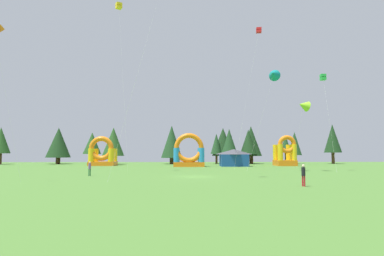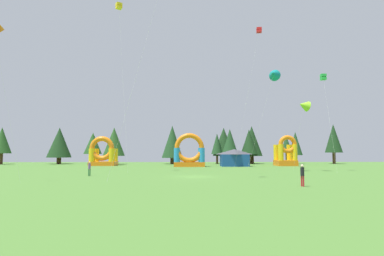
{
  "view_description": "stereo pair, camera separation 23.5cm",
  "coord_description": "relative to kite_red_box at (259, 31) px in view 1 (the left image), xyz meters",
  "views": [
    {
      "loc": [
        -1.54,
        -39.56,
        2.85
      ],
      "look_at": [
        0.0,
        10.92,
        6.5
      ],
      "focal_mm": 31.52,
      "sensor_mm": 36.0,
      "label": 1
    },
    {
      "loc": [
        -1.3,
        -39.57,
        2.85
      ],
      "look_at": [
        0.0,
        10.92,
        6.5
      ],
      "focal_mm": 31.52,
      "sensor_mm": 36.0,
      "label": 2
    }
  ],
  "objects": [
    {
      "name": "tree_row_4",
      "position": [
        -15.83,
        26.31,
        -18.52
      ],
      "size": [
        5.14,
        5.14,
        9.44
      ],
      "color": "#4C331E",
      "rests_on": "ground_plane"
    },
    {
      "name": "tree_row_11",
      "position": [
        14.81,
        26.42,
        -18.96
      ],
      "size": [
        3.39,
        3.39,
        7.94
      ],
      "color": "#4C331E",
      "rests_on": "ground_plane"
    },
    {
      "name": "tree_row_1",
      "position": [
        -43.77,
        27.34,
        -18.71
      ],
      "size": [
        5.93,
        5.93,
        8.97
      ],
      "color": "#4C331E",
      "rests_on": "ground_plane"
    },
    {
      "name": "kite_yellow_box",
      "position": [
        -23.03,
        -6.3,
        1.23
      ],
      "size": [
        3.0,
        4.85,
        25.71
      ],
      "color": "yellow",
      "rests_on": "ground_plane"
    },
    {
      "name": "tree_row_12",
      "position": [
        24.72,
        27.02,
        -17.65
      ],
      "size": [
        4.25,
        4.25,
        9.95
      ],
      "color": "#4C331E",
      "rests_on": "ground_plane"
    },
    {
      "name": "tree_row_8",
      "position": [
        3.22,
        26.48,
        -18.56
      ],
      "size": [
        4.2,
        4.2,
        8.54
      ],
      "color": "#4C331E",
      "rests_on": "ground_plane"
    },
    {
      "name": "tree_row_6",
      "position": [
        -2.82,
        28.71,
        -18.47
      ],
      "size": [
        5.65,
        5.65,
        9.07
      ],
      "color": "#4C331E",
      "rests_on": "ground_plane"
    },
    {
      "name": "person_far_side",
      "position": [
        -24.44,
        -15.55,
        -22.93
      ],
      "size": [
        0.41,
        0.41,
        1.73
      ],
      "rotation": [
        0.0,
        0.0,
        3.7
      ],
      "color": "#33723F",
      "rests_on": "ground_plane"
    },
    {
      "name": "inflatable_red_slide",
      "position": [
        -30.35,
        16.16,
        -21.7
      ],
      "size": [
        5.47,
        4.69,
        6.27
      ],
      "color": "orange",
      "rests_on": "ground_plane"
    },
    {
      "name": "kite_red_box",
      "position": [
        0.0,
        0.0,
        0.0
      ],
      "size": [
        4.93,
        1.26,
        24.44
      ],
      "color": "red",
      "rests_on": "ground_plane"
    },
    {
      "name": "kite_lime_delta",
      "position": [
        5.14,
        -6.51,
        -13.99
      ],
      "size": [
        2.1,
        4.18,
        10.92
      ],
      "color": "#8CD826",
      "rests_on": "ground_plane"
    },
    {
      "name": "tree_row_3",
      "position": [
        -29.83,
        24.95,
        -18.58
      ],
      "size": [
        5.24,
        5.24,
        8.83
      ],
      "color": "#4C331E",
      "rests_on": "ground_plane"
    },
    {
      "name": "tree_row_10",
      "position": [
        11.88,
        24.34,
        -19.07
      ],
      "size": [
        2.62,
        2.62,
        7.14
      ],
      "color": "#4C331E",
      "rests_on": "ground_plane"
    },
    {
      "name": "tree_row_9",
      "position": [
        4.23,
        28.11,
        -18.28
      ],
      "size": [
        5.32,
        5.32,
        9.49
      ],
      "color": "#4C331E",
      "rests_on": "ground_plane"
    },
    {
      "name": "kite_teal_delta",
      "position": [
        0.5,
        -7.07,
        -9.34
      ],
      "size": [
        5.03,
        3.12,
        15.55
      ],
      "color": "#0C7F7A",
      "rests_on": "ground_plane"
    },
    {
      "name": "tree_row_0",
      "position": [
        -56.7,
        25.18,
        -18.29
      ],
      "size": [
        4.47,
        4.47,
        8.85
      ],
      "color": "#4C331E",
      "rests_on": "ground_plane"
    },
    {
      "name": "tree_row_5",
      "position": [
        -4.68,
        27.14,
        -19.02
      ],
      "size": [
        2.92,
        2.92,
        7.53
      ],
      "color": "#4C331E",
      "rests_on": "ground_plane"
    },
    {
      "name": "inflatable_orange_dome",
      "position": [
        -11.92,
        10.74,
        -21.62
      ],
      "size": [
        6.1,
        4.24,
        6.65
      ],
      "color": "orange",
      "rests_on": "ground_plane"
    },
    {
      "name": "kite_green_box",
      "position": [
        8.61,
        -5.76,
        -9.47
      ],
      "size": [
        0.8,
        4.3,
        14.98
      ],
      "color": "green",
      "rests_on": "ground_plane"
    },
    {
      "name": "inflatable_blue_arch",
      "position": [
        8.71,
        14.5,
        -21.64
      ],
      "size": [
        4.04,
        4.7,
        6.44
      ],
      "color": "orange",
      "rests_on": "ground_plane"
    },
    {
      "name": "ground_plane",
      "position": [
        -11.8,
        -17.17,
        -23.96
      ],
      "size": [
        120.0,
        120.0,
        0.0
      ],
      "primitive_type": "plane",
      "color": "#47752D"
    },
    {
      "name": "festival_tent",
      "position": [
        -2.63,
        12.28,
        -22.21
      ],
      "size": [
        5.5,
        4.4,
        3.5
      ],
      "color": "#19478C",
      "rests_on": "ground_plane"
    },
    {
      "name": "person_midfield",
      "position": [
        -3.12,
        -28.59,
        -22.87
      ],
      "size": [
        0.44,
        0.44,
        1.84
      ],
      "rotation": [
        0.0,
        0.0,
        2.23
      ],
      "color": "#B21E26",
      "rests_on": "ground_plane"
    },
    {
      "name": "tree_row_7",
      "position": [
        -1.73,
        25.26,
        -18.49
      ],
      "size": [
        3.9,
        3.9,
        8.6
      ],
      "color": "#4C331E",
      "rests_on": "ground_plane"
    },
    {
      "name": "tree_row_2",
      "position": [
        -35.85,
        28.54,
        -18.87
      ],
      "size": [
        4.47,
        4.47,
        7.84
      ],
      "color": "#4C331E",
      "rests_on": "ground_plane"
    }
  ]
}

